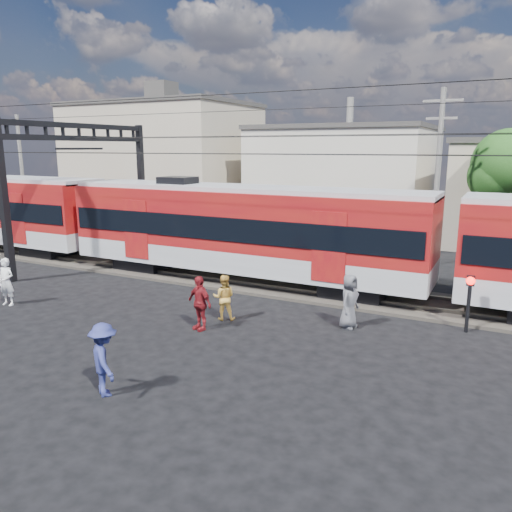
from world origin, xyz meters
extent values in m
plane|color=black|center=(0.00, 0.00, 0.00)|extent=(120.00, 120.00, 0.00)
cube|color=#2D2823|center=(0.00, 8.00, 0.06)|extent=(70.00, 3.40, 0.12)
cube|color=#59544C|center=(0.00, 7.25, 0.18)|extent=(70.00, 0.12, 0.12)
cube|color=#59544C|center=(0.00, 8.75, 0.18)|extent=(70.00, 0.12, 0.12)
cube|color=black|center=(-12.66, 8.00, 0.35)|extent=(2.40, 2.20, 0.70)
cube|color=black|center=(-6.10, 8.00, 0.35)|extent=(2.40, 2.20, 0.70)
cube|color=black|center=(4.14, 8.00, 0.35)|extent=(2.40, 2.20, 0.70)
cube|color=#9DA0A5|center=(-0.98, 8.00, 1.15)|extent=(16.00, 3.00, 0.90)
cube|color=maroon|center=(-0.98, 8.00, 2.80)|extent=(16.00, 3.00, 2.40)
cube|color=black|center=(-0.98, 8.00, 2.55)|extent=(15.68, 3.08, 0.95)
cube|color=#9DA0A5|center=(-0.98, 8.00, 4.05)|extent=(16.00, 2.60, 0.25)
cube|color=black|center=(-10.00, 3.50, 3.50)|extent=(0.30, 0.30, 7.00)
cube|color=black|center=(-10.00, 12.50, 3.50)|extent=(0.30, 0.30, 7.00)
cube|color=black|center=(-10.00, 8.00, 6.80)|extent=(0.25, 9.30, 0.25)
cube|color=black|center=(-10.00, 8.00, 6.20)|extent=(0.25, 9.30, 0.25)
cylinder|color=black|center=(0.00, 7.30, 5.50)|extent=(70.00, 0.03, 0.03)
cylinder|color=black|center=(0.00, 8.70, 5.50)|extent=(70.00, 0.03, 0.03)
cylinder|color=black|center=(0.00, 7.30, 6.20)|extent=(70.00, 0.03, 0.03)
cylinder|color=black|center=(0.00, 8.70, 6.20)|extent=(70.00, 0.03, 0.03)
cylinder|color=black|center=(0.00, 4.50, 7.50)|extent=(70.00, 0.03, 0.03)
cylinder|color=black|center=(0.00, 11.50, 7.50)|extent=(70.00, 0.03, 0.03)
cube|color=tan|center=(-17.00, 24.00, 4.50)|extent=(14.00, 10.00, 9.00)
cube|color=#3F3D3A|center=(-17.00, 24.00, 9.15)|extent=(14.28, 10.20, 0.30)
cube|color=#BAB4A3|center=(-2.00, 27.00, 3.50)|extent=(12.00, 12.00, 7.00)
cube|color=#3F3D3A|center=(-2.00, 27.00, 7.15)|extent=(12.24, 12.24, 0.30)
cylinder|color=slate|center=(6.00, 15.00, 4.25)|extent=(0.24, 0.24, 8.50)
cube|color=slate|center=(6.00, 15.00, 7.90)|extent=(1.80, 0.12, 0.12)
cube|color=slate|center=(6.00, 15.00, 7.10)|extent=(1.40, 0.12, 0.12)
cylinder|color=slate|center=(-22.00, 14.00, 4.00)|extent=(0.24, 0.24, 8.00)
cube|color=slate|center=(-22.00, 14.00, 7.40)|extent=(1.80, 0.12, 0.12)
cube|color=slate|center=(-22.00, 14.00, 6.60)|extent=(1.40, 0.12, 0.12)
cylinder|color=#382619|center=(9.00, 18.00, 1.96)|extent=(0.36, 0.36, 3.92)
sphere|color=#174112|center=(9.00, 18.00, 4.90)|extent=(3.64, 3.64, 3.64)
imported|color=white|center=(-7.16, 1.16, 0.89)|extent=(0.70, 0.51, 1.78)
imported|color=gold|center=(0.86, 3.42, 0.79)|extent=(0.94, 0.85, 1.57)
imported|color=navy|center=(1.05, -2.44, 0.89)|extent=(1.32, 1.19, 1.78)
imported|color=maroon|center=(0.65, 2.24, 0.89)|extent=(1.13, 0.74, 1.78)
imported|color=#515157|center=(4.89, 4.58, 0.89)|extent=(0.71, 0.96, 1.78)
cylinder|color=black|center=(8.36, 5.85, 0.88)|extent=(0.12, 0.12, 1.75)
sphere|color=#FF140C|center=(8.36, 5.85, 1.70)|extent=(0.27, 0.27, 0.27)
cube|color=black|center=(8.36, 5.85, 1.70)|extent=(0.24, 0.06, 0.34)
camera|label=1|loc=(9.17, -10.57, 5.77)|focal=35.00mm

